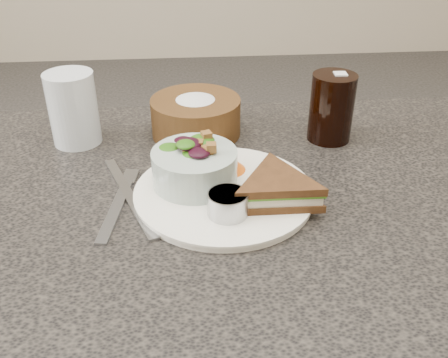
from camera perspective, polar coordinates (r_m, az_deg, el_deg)
name	(u,v)px	position (r m, az deg, el deg)	size (l,w,h in m)	color
dinner_plate	(224,193)	(0.73, 0.00, -1.63)	(0.26, 0.26, 0.01)	white
sandwich	(277,189)	(0.70, 6.05, -1.15)	(0.14, 0.14, 0.04)	#492A15
salad_bowl	(194,162)	(0.73, -3.40, 2.00)	(0.13, 0.13, 0.07)	#9FB2A8
dressing_ramekin	(228,204)	(0.67, 0.44, -2.87)	(0.06, 0.06, 0.03)	#9FA2A6
orange_wedge	(227,162)	(0.77, 0.34, 1.90)	(0.06, 0.06, 0.03)	orange
fork	(117,207)	(0.72, -12.17, -3.18)	(0.02, 0.17, 0.00)	#A0A4AD
knife	(129,196)	(0.74, -10.79, -1.89)	(0.01, 0.23, 0.00)	#A0A1A7
bread_basket	(196,111)	(0.90, -3.26, 7.81)	(0.16, 0.16, 0.09)	#583619
cola_glass	(332,104)	(0.89, 12.23, 8.33)	(0.08, 0.08, 0.13)	black
water_glass	(73,109)	(0.90, -16.86, 7.71)	(0.08, 0.08, 0.13)	silver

